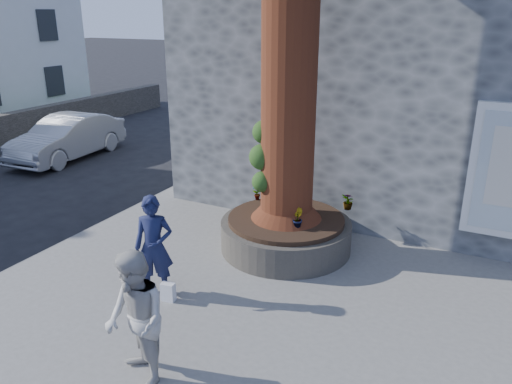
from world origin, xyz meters
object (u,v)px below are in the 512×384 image
at_px(planter, 286,233).
at_px(man, 154,247).
at_px(car_silver, 67,137).
at_px(woman, 136,321).

distance_m(planter, man, 2.57).
height_order(planter, car_silver, car_silver).
relative_size(man, woman, 0.95).
distance_m(planter, woman, 3.93).
bearing_deg(woman, man, 154.73).
bearing_deg(man, woman, -83.77).
height_order(man, woman, woman).
relative_size(planter, car_silver, 0.60).
xyz_separation_m(planter, woman, (-0.10, -3.89, 0.52)).
height_order(planter, woman, woman).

